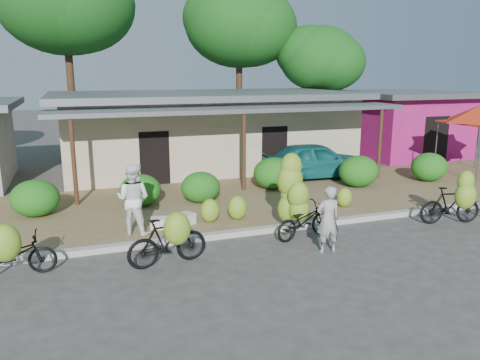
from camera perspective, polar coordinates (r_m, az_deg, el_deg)
The scene contains 25 objects.
ground at distance 11.35m, azimuth 11.22°, elevation -8.95°, with size 100.00×100.00×0.00m, color #3E3C3A.
sidewalk at distance 15.59m, azimuth 1.86°, elevation -2.39°, with size 60.00×6.00×0.12m, color olive.
curb at distance 12.97m, azimuth 6.72°, elevation -5.62°, with size 60.00×0.25×0.15m, color #A8A399.
shop_main at distance 20.82m, azimuth -4.10°, elevation 6.14°, with size 13.00×8.50×3.35m.
shop_pink at distance 25.73m, azimuth 19.18°, elevation 6.65°, with size 6.00×6.00×3.25m.
tree_center_right at distance 27.22m, azimuth -0.59°, elevation 18.74°, with size 6.05×6.00×9.22m.
tree_near_right at distance 26.87m, azimuth 9.24°, elevation 14.60°, with size 4.57×4.40×6.73m.
hedge_0 at distance 14.70m, azimuth -23.72°, elevation -2.05°, with size 1.37×1.24×1.07m, color #1C5814.
hedge_1 at distance 14.85m, azimuth -12.06°, elevation -1.23°, with size 1.28×1.15×1.00m, color #1C5814.
hedge_2 at distance 14.99m, azimuth -4.82°, elevation -0.87°, with size 1.26×1.14×0.99m, color #1C5814.
hedge_3 at distance 16.69m, azimuth 4.11°, elevation 0.84°, with size 1.46×1.31×1.14m, color #1C5814.
hedge_4 at distance 17.49m, azimuth 14.27°, elevation 1.04°, with size 1.47×1.32×1.15m, color #1C5814.
hedge_5 at distance 19.27m, azimuth 22.06°, elevation 1.48°, with size 1.40×1.26×1.09m, color #1C5814.
bike_far_left at distance 10.83m, azimuth -26.14°, elevation -7.99°, with size 1.77×1.25×1.35m.
bike_left at distance 10.42m, azimuth -8.67°, elevation -7.17°, with size 1.88×1.28×1.40m.
bike_center at distance 12.28m, azimuth 6.98°, elevation -2.81°, with size 1.86×1.35×2.16m.
bike_right at distance 14.31m, azimuth 24.62°, elevation -2.43°, with size 1.84×1.32×1.66m.
loose_banana_a at distance 13.03m, azimuth -3.69°, elevation -3.73°, with size 0.53×0.45×0.66m, color #97AF2B.
loose_banana_b at distance 13.22m, azimuth -0.32°, elevation -3.39°, with size 0.55×0.47×0.69m, color #97AF2B.
loose_banana_c at distance 14.81m, azimuth 12.62°, elevation -2.07°, with size 0.49×0.41×0.61m, color #97AF2B.
sack_near at distance 12.83m, azimuth -7.34°, elevation -4.93°, with size 0.85×0.40×0.30m, color beige.
sack_far at distance 12.74m, azimuth -9.13°, elevation -5.16°, with size 0.75×0.38×0.28m, color beige.
vendor at distance 11.22m, azimuth 10.69°, elevation -4.77°, with size 0.59×0.39×1.63m, color gray.
bystander at distance 12.22m, azimuth -12.89°, elevation -2.28°, with size 0.90×0.70×1.85m, color white.
teal_van at distance 18.58m, azimuth 9.22°, elevation 2.40°, with size 1.68×4.19×1.43m, color #166365.
Camera 1 is at (-5.51, -8.99, 4.19)m, focal length 35.00 mm.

